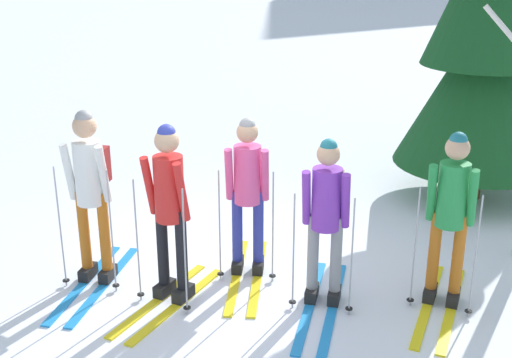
{
  "coord_description": "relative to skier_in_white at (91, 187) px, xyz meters",
  "views": [
    {
      "loc": [
        0.46,
        -5.86,
        3.3
      ],
      "look_at": [
        0.22,
        0.36,
        1.05
      ],
      "focal_mm": 45.85,
      "sensor_mm": 36.0,
      "label": 1
    }
  ],
  "objects": [
    {
      "name": "skier_in_pink",
      "position": [
        1.55,
        0.21,
        -0.11
      ],
      "size": [
        0.61,
        1.66,
        1.69
      ],
      "color": "yellow",
      "rests_on": "ground"
    },
    {
      "name": "skier_in_white",
      "position": [
        0.0,
        0.0,
        0.0
      ],
      "size": [
        0.6,
        1.7,
        1.81
      ],
      "color": "#1E84D1",
      "rests_on": "ground"
    },
    {
      "name": "skier_in_red",
      "position": [
        0.84,
        -0.36,
        -0.05
      ],
      "size": [
        0.95,
        1.54,
        1.77
      ],
      "color": "yellow",
      "rests_on": "ground"
    },
    {
      "name": "ground_plane",
      "position": [
        1.41,
        -0.12,
        -1.03
      ],
      "size": [
        400.0,
        400.0,
        0.0
      ],
      "primitive_type": "plane",
      "color": "white"
    },
    {
      "name": "skier_in_green",
      "position": [
        3.46,
        -0.34,
        -0.09
      ],
      "size": [
        0.86,
        1.66,
        1.72
      ],
      "color": "yellow",
      "rests_on": "ground"
    },
    {
      "name": "pine_tree_near",
      "position": [
        4.49,
        2.54,
        1.32
      ],
      "size": [
        2.13,
        2.13,
        5.15
      ],
      "color": "#51381E",
      "rests_on": "ground"
    },
    {
      "name": "skier_in_purple",
      "position": [
        2.31,
        -0.35,
        -0.11
      ],
      "size": [
        0.63,
        1.77,
        1.66
      ],
      "color": "#1E84D1",
      "rests_on": "ground"
    }
  ]
}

